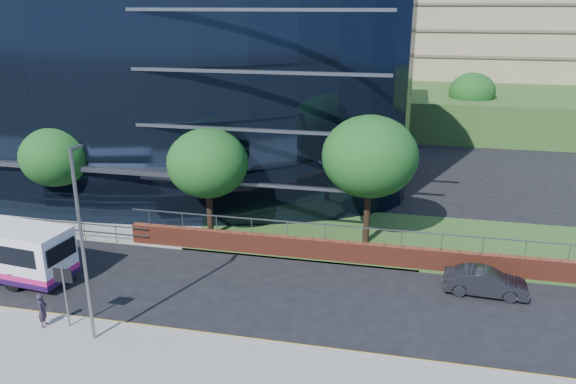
% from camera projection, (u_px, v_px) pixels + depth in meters
% --- Properties ---
extents(ground, '(200.00, 200.00, 0.00)m').
position_uv_depth(ground, '(4.00, 299.00, 26.21)').
color(ground, black).
rests_on(ground, ground).
extents(far_forecourt, '(50.00, 8.00, 0.10)m').
position_uv_depth(far_forecourt, '(37.00, 209.00, 37.59)').
color(far_forecourt, gray).
rests_on(far_forecourt, ground).
extents(grass_verge, '(36.00, 8.00, 0.12)m').
position_uv_depth(grass_verge, '(510.00, 248.00, 31.49)').
color(grass_verge, '#2D511E').
rests_on(grass_verge, ground).
extents(glass_office, '(44.00, 23.10, 16.00)m').
position_uv_depth(glass_office, '(125.00, 72.00, 43.75)').
color(glass_office, black).
rests_on(glass_office, ground).
extents(retaining_wall, '(34.00, 0.40, 2.11)m').
position_uv_depth(retaining_wall, '(440.00, 261.00, 28.71)').
color(retaining_wall, maroon).
rests_on(retaining_wall, ground).
extents(apartment_block, '(60.00, 42.00, 30.00)m').
position_uv_depth(apartment_block, '(533.00, 20.00, 69.10)').
color(apartment_block, '#2D511E').
rests_on(apartment_block, ground).
extents(street_sign, '(0.85, 0.09, 2.80)m').
position_uv_depth(street_sign, '(64.00, 283.00, 23.14)').
color(street_sign, slate).
rests_on(street_sign, pavement_near).
extents(tree_far_b, '(4.29, 4.29, 6.05)m').
position_uv_depth(tree_far_b, '(56.00, 157.00, 34.26)').
color(tree_far_b, black).
rests_on(tree_far_b, ground).
extents(tree_far_c, '(4.62, 4.62, 6.51)m').
position_uv_depth(tree_far_c, '(208.00, 163.00, 31.66)').
color(tree_far_c, black).
rests_on(tree_far_c, ground).
extents(tree_far_d, '(5.28, 5.28, 7.44)m').
position_uv_depth(tree_far_d, '(370.00, 157.00, 30.55)').
color(tree_far_d, black).
rests_on(tree_far_d, ground).
extents(tree_dist_e, '(4.62, 4.62, 6.51)m').
position_uv_depth(tree_dist_e, '(472.00, 92.00, 56.90)').
color(tree_dist_e, black).
rests_on(tree_dist_e, ground).
extents(streetlight_east, '(0.15, 0.77, 8.00)m').
position_uv_depth(streetlight_east, '(82.00, 241.00, 21.55)').
color(streetlight_east, slate).
rests_on(streetlight_east, pavement_near).
extents(parked_car, '(3.91, 1.55, 1.27)m').
position_uv_depth(parked_car, '(485.00, 282.00, 26.45)').
color(parked_car, black).
rests_on(parked_car, ground).
extents(pedestrian, '(0.50, 0.63, 1.50)m').
position_uv_depth(pedestrian, '(42.00, 310.00, 23.54)').
color(pedestrian, '#2C2132').
rests_on(pedestrian, pavement_near).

